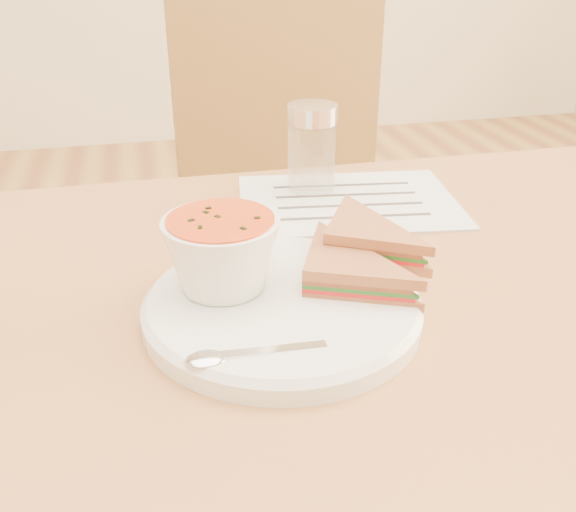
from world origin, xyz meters
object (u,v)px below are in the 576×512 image
object	(u,v)px
chair_far	(302,237)
condiment_shaker	(312,149)
soup_bowl	(222,257)
plate	(282,308)

from	to	relation	value
chair_far	condiment_shaker	xyz separation A→B (m)	(-0.08, -0.36, 0.31)
soup_bowl	plate	bearing A→B (deg)	-29.86
plate	soup_bowl	bearing A→B (deg)	150.14
chair_far	soup_bowl	size ratio (longest dim) A/B	9.64
condiment_shaker	chair_far	bearing A→B (deg)	77.11
chair_far	plate	xyz separation A→B (m)	(-0.19, -0.65, 0.26)
chair_far	plate	world-z (taller)	chair_far
plate	condiment_shaker	bearing A→B (deg)	70.21
plate	soup_bowl	size ratio (longest dim) A/B	2.41
soup_bowl	chair_far	bearing A→B (deg)	69.32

